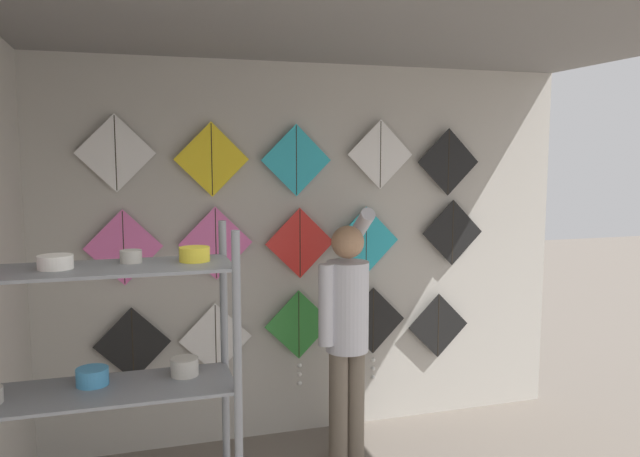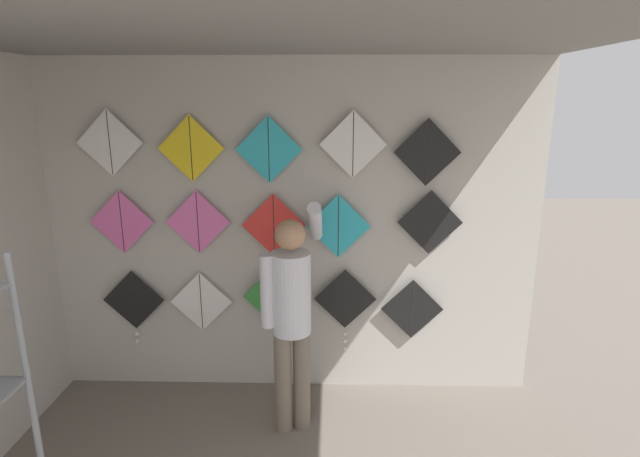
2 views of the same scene
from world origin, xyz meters
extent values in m
cube|color=#BCB7AD|center=(0.00, 3.34, 1.40)|extent=(4.44, 0.06, 2.80)
cube|color=gray|center=(0.00, 1.65, 2.82)|extent=(4.44, 4.11, 0.04)
cylinder|color=slate|center=(-0.80, 1.24, 0.94)|extent=(0.03, 0.03, 1.88)
cube|color=slate|center=(-1.27, 1.08, 1.30)|extent=(0.96, 0.33, 0.01)
cube|color=slate|center=(-1.27, 1.08, 1.74)|extent=(0.96, 0.33, 0.01)
cylinder|color=#3F8CBF|center=(-1.29, 1.13, 1.34)|extent=(0.11, 0.11, 0.06)
cylinder|color=#B2ADA3|center=(-0.96, 1.13, 1.34)|extent=(0.10, 0.10, 0.07)
cylinder|color=white|center=(-1.39, 1.08, 1.77)|extent=(0.12, 0.12, 0.05)
cylinder|color=#B2ADA3|center=(-1.14, 1.14, 1.77)|extent=(0.08, 0.08, 0.05)
cylinder|color=yellow|center=(-0.92, 1.10, 1.77)|extent=(0.11, 0.11, 0.05)
cylinder|color=#726656|center=(0.16, 2.67, 0.41)|extent=(0.13, 0.13, 0.81)
cylinder|color=#726656|center=(0.30, 2.72, 0.41)|extent=(0.13, 0.13, 0.81)
cylinder|color=silver|center=(0.23, 2.70, 1.12)|extent=(0.29, 0.29, 0.61)
sphere|color=tan|center=(0.23, 2.70, 1.56)|extent=(0.22, 0.22, 0.22)
cylinder|color=silver|center=(0.06, 2.64, 1.15)|extent=(0.10, 0.10, 0.54)
cylinder|color=silver|center=(0.39, 2.97, 1.58)|extent=(0.10, 0.50, 0.39)
cube|color=black|center=(-1.16, 3.25, 0.82)|extent=(0.53, 0.01, 0.53)
cylinder|color=black|center=(-1.16, 3.25, 0.82)|extent=(0.01, 0.01, 0.50)
sphere|color=white|center=(-1.16, 3.24, 0.50)|extent=(0.04, 0.04, 0.04)
sphere|color=white|center=(-1.16, 3.24, 0.43)|extent=(0.04, 0.04, 0.04)
cube|color=white|center=(-0.59, 3.25, 0.81)|extent=(0.53, 0.01, 0.53)
cylinder|color=black|center=(-0.59, 3.25, 0.81)|extent=(0.01, 0.01, 0.50)
cube|color=#338C38|center=(0.04, 3.25, 0.86)|extent=(0.53, 0.01, 0.53)
cylinder|color=black|center=(0.04, 3.25, 0.86)|extent=(0.01, 0.01, 0.50)
sphere|color=white|center=(0.04, 3.24, 0.55)|extent=(0.04, 0.04, 0.04)
sphere|color=white|center=(0.04, 3.24, 0.48)|extent=(0.04, 0.04, 0.04)
sphere|color=white|center=(0.04, 3.24, 0.41)|extent=(0.04, 0.04, 0.04)
cube|color=black|center=(0.64, 3.25, 0.84)|extent=(0.53, 0.01, 0.53)
cylinder|color=black|center=(0.64, 3.25, 0.84)|extent=(0.01, 0.01, 0.50)
sphere|color=white|center=(0.64, 3.24, 0.53)|extent=(0.04, 0.04, 0.04)
sphere|color=white|center=(0.64, 3.24, 0.46)|extent=(0.04, 0.04, 0.04)
sphere|color=white|center=(0.64, 3.24, 0.39)|extent=(0.04, 0.04, 0.04)
cube|color=black|center=(1.20, 3.25, 0.76)|extent=(0.53, 0.01, 0.53)
cylinder|color=black|center=(1.20, 3.25, 0.76)|extent=(0.01, 0.01, 0.50)
cube|color=pink|center=(-1.20, 3.25, 1.50)|extent=(0.53, 0.01, 0.53)
cylinder|color=black|center=(-1.20, 3.25, 1.50)|extent=(0.01, 0.01, 0.50)
cube|color=pink|center=(-0.57, 3.25, 1.50)|extent=(0.53, 0.01, 0.53)
cylinder|color=black|center=(-0.57, 3.25, 1.50)|extent=(0.01, 0.01, 0.50)
cube|color=red|center=(0.05, 3.25, 1.48)|extent=(0.53, 0.01, 0.53)
cylinder|color=black|center=(0.05, 3.25, 1.48)|extent=(0.01, 0.01, 0.50)
cube|color=#28B2C6|center=(0.57, 3.25, 1.48)|extent=(0.53, 0.01, 0.53)
cylinder|color=black|center=(0.57, 3.25, 1.48)|extent=(0.01, 0.01, 0.50)
cube|color=black|center=(1.31, 3.25, 1.51)|extent=(0.53, 0.01, 0.53)
cylinder|color=black|center=(1.31, 3.25, 1.51)|extent=(0.01, 0.01, 0.50)
cube|color=white|center=(-1.23, 3.25, 2.14)|extent=(0.53, 0.01, 0.53)
cylinder|color=black|center=(-1.23, 3.25, 2.14)|extent=(0.01, 0.01, 0.50)
cube|color=yellow|center=(-0.59, 3.25, 2.10)|extent=(0.53, 0.01, 0.53)
cylinder|color=black|center=(-0.59, 3.25, 2.10)|extent=(0.01, 0.01, 0.50)
cube|color=#28B2C6|center=(0.02, 3.25, 2.09)|extent=(0.53, 0.01, 0.53)
cylinder|color=black|center=(0.02, 3.25, 2.09)|extent=(0.01, 0.01, 0.50)
cube|color=white|center=(0.68, 3.25, 2.13)|extent=(0.53, 0.01, 0.53)
cylinder|color=black|center=(0.68, 3.25, 2.13)|extent=(0.01, 0.01, 0.50)
cube|color=black|center=(1.26, 3.25, 2.07)|extent=(0.53, 0.01, 0.53)
cylinder|color=black|center=(1.26, 3.25, 2.07)|extent=(0.01, 0.01, 0.50)
camera|label=1|loc=(-1.13, -1.17, 2.13)|focal=35.00mm
camera|label=2|loc=(0.52, -0.66, 2.48)|focal=28.00mm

